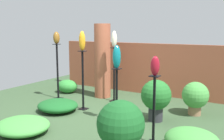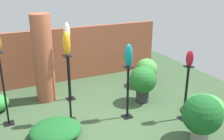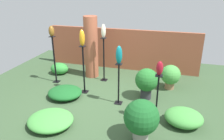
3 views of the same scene
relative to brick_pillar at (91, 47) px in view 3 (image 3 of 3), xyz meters
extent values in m
plane|color=#385133|center=(0.81, -1.58, -1.03)|extent=(8.00, 8.00, 0.00)
cube|color=#9E5138|center=(0.81, 0.99, -0.28)|extent=(5.60, 0.12, 1.51)
cylinder|color=#9E5138|center=(0.00, 0.00, 0.00)|extent=(0.46, 0.46, 2.07)
cube|color=black|center=(0.52, -0.24, -1.03)|extent=(0.20, 0.20, 0.01)
cube|color=black|center=(0.52, -0.24, -0.31)|extent=(0.04, 0.04, 1.44)
cube|color=black|center=(0.52, -0.24, 0.40)|extent=(0.16, 0.16, 0.02)
cube|color=black|center=(0.23, -1.23, -1.03)|extent=(0.20, 0.20, 0.01)
cube|color=black|center=(0.23, -1.23, -0.33)|extent=(0.04, 0.04, 1.42)
cube|color=black|center=(0.23, -1.23, 0.38)|extent=(0.16, 0.16, 0.02)
cube|color=black|center=(-0.95, -0.81, -1.03)|extent=(0.20, 0.20, 0.01)
cube|color=black|center=(-0.95, -0.81, -0.27)|extent=(0.04, 0.04, 1.52)
cube|color=black|center=(-0.95, -0.81, 0.48)|extent=(0.16, 0.16, 0.02)
cube|color=black|center=(2.41, -2.16, -1.03)|extent=(0.20, 0.20, 0.01)
cube|color=black|center=(2.41, -2.16, -0.45)|extent=(0.04, 0.04, 1.17)
cube|color=black|center=(2.41, -2.16, 0.13)|extent=(0.16, 0.16, 0.02)
cube|color=black|center=(1.37, -1.59, -1.03)|extent=(0.20, 0.20, 0.01)
cube|color=black|center=(1.37, -1.59, -0.47)|extent=(0.04, 0.04, 1.13)
cube|color=black|center=(1.37, -1.59, 0.09)|extent=(0.16, 0.16, 0.02)
ellipsoid|color=beige|center=(0.52, -0.24, 0.63)|extent=(0.15, 0.14, 0.43)
ellipsoid|color=orange|center=(0.23, -1.23, 0.61)|extent=(0.15, 0.15, 0.46)
ellipsoid|color=brown|center=(-0.95, -0.81, 0.65)|extent=(0.17, 0.18, 0.33)
ellipsoid|color=maroon|center=(2.41, -2.16, 0.30)|extent=(0.15, 0.15, 0.32)
ellipsoid|color=#0F727A|center=(1.37, -1.59, 0.33)|extent=(0.16, 0.18, 0.47)
cylinder|color=#936B4C|center=(2.65, -0.28, -0.93)|extent=(0.28, 0.28, 0.20)
sphere|color=#479942|center=(2.65, -0.28, -0.58)|extent=(0.60, 0.60, 0.60)
cylinder|color=gray|center=(2.17, -2.88, -0.93)|extent=(0.32, 0.32, 0.22)
sphere|color=#195923|center=(2.17, -2.88, -0.51)|extent=(0.73, 0.73, 0.73)
cylinder|color=#2D2D33|center=(2.04, -1.10, -0.89)|extent=(0.30, 0.30, 0.29)
sphere|color=#236B28|center=(2.04, -1.10, -0.47)|extent=(0.64, 0.64, 0.64)
ellipsoid|color=#338C38|center=(-1.19, -0.14, -0.84)|extent=(0.65, 0.53, 0.40)
ellipsoid|color=#195923|center=(-0.19, -1.66, -0.90)|extent=(0.97, 0.90, 0.27)
ellipsoid|color=#479942|center=(0.13, -2.98, -0.90)|extent=(1.05, 0.96, 0.27)
ellipsoid|color=#479942|center=(3.04, -2.10, -0.86)|extent=(0.87, 0.79, 0.35)
camera|label=1|loc=(3.95, -6.15, 0.90)|focal=42.00mm
camera|label=2|loc=(-1.03, -5.91, 1.82)|focal=42.00mm
camera|label=3|loc=(2.63, -6.62, 1.97)|focal=35.00mm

